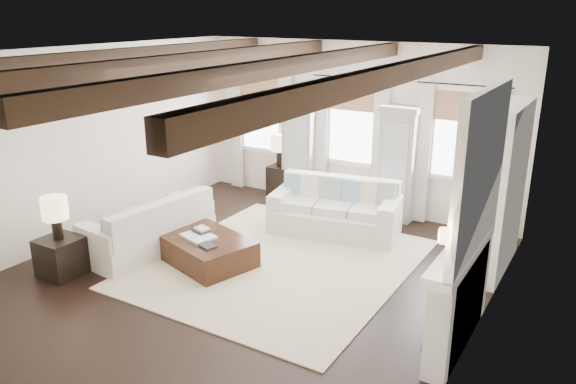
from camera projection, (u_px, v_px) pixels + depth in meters
The scene contains 16 objects.
ground at pixel (240, 280), 8.15m from camera, with size 7.50×7.50×0.00m, color black.
room_shell at pixel (316, 147), 7.92m from camera, with size 6.54×7.54×3.22m.
area_rug at pixel (280, 263), 8.67m from camera, with size 3.71×4.20×0.02m, color beige.
sofa_back at pixel (336, 211), 9.81m from camera, with size 2.34×1.38×0.94m.
sofa_left at pixel (151, 230), 9.02m from camera, with size 1.18×2.20×0.90m.
ottoman at pixel (203, 249), 8.71m from camera, with size 1.60×1.00×0.42m, color black.
tray at pixel (198, 236), 8.58m from camera, with size 0.50×0.38×0.04m, color white.
book_lower at pixel (201, 230), 8.70m from camera, with size 0.26×0.20×0.04m, color #262628.
book_upper at pixel (202, 228), 8.68m from camera, with size 0.22×0.17×0.03m, color beige.
book_loose at pixel (208, 246), 8.24m from camera, with size 0.24×0.18×0.03m, color #262628.
side_table_front at pixel (61, 257), 8.25m from camera, with size 0.57×0.57×0.57m, color black.
lamp_front at pixel (55, 211), 8.02m from camera, with size 0.37×0.37×0.64m.
side_table_back at pixel (280, 181), 11.66m from camera, with size 0.44×0.44×0.66m, color black.
lamp_back at pixel (280, 144), 11.41m from camera, with size 0.40×0.40×0.69m.
candlestick_near at pixel (431, 322), 6.38m from camera, with size 0.18×0.18×0.88m.
candlestick_far at pixel (445, 301), 6.84m from camera, with size 0.18×0.18×0.88m.
Camera 1 is at (4.40, -5.92, 3.76)m, focal length 35.00 mm.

